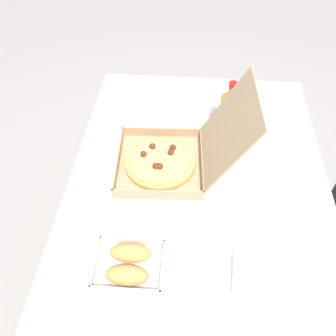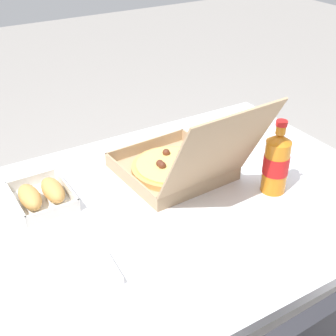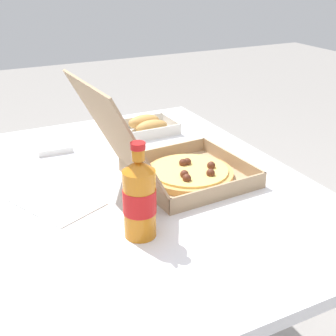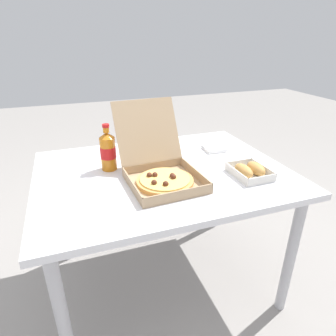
{
  "view_description": "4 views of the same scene",
  "coord_description": "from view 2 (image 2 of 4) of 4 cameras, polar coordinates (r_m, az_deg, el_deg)",
  "views": [
    {
      "loc": [
        0.77,
        -0.05,
        1.62
      ],
      "look_at": [
        -0.01,
        -0.11,
        0.73
      ],
      "focal_mm": 36.46,
      "sensor_mm": 36.0,
      "label": 1
    },
    {
      "loc": [
        0.61,
        0.9,
        1.47
      ],
      "look_at": [
        0.0,
        -0.1,
        0.75
      ],
      "focal_mm": 49.44,
      "sensor_mm": 36.0,
      "label": 2
    },
    {
      "loc": [
        -1.03,
        0.42,
        1.27
      ],
      "look_at": [
        0.03,
        -0.1,
        0.72
      ],
      "focal_mm": 47.9,
      "sensor_mm": 36.0,
      "label": 3
    },
    {
      "loc": [
        -0.39,
        -1.2,
        1.3
      ],
      "look_at": [
        -0.0,
        -0.09,
        0.75
      ],
      "focal_mm": 31.08,
      "sensor_mm": 36.0,
      "label": 4
    }
  ],
  "objects": [
    {
      "name": "dining_table",
      "position": [
        1.37,
        2.21,
        -6.26
      ],
      "size": [
        1.17,
        0.89,
        0.7
      ],
      "color": "white",
      "rests_on": "ground_plane"
    },
    {
      "name": "pizza_box_open",
      "position": [
        1.39,
        1.42,
        0.4
      ],
      "size": [
        0.33,
        0.46,
        0.32
      ],
      "color": "tan",
      "rests_on": "dining_table"
    },
    {
      "name": "bread_side_box",
      "position": [
        1.34,
        -15.3,
        -3.24
      ],
      "size": [
        0.15,
        0.19,
        0.06
      ],
      "color": "white",
      "rests_on": "dining_table"
    },
    {
      "name": "cola_bottle",
      "position": [
        1.34,
        13.2,
        0.69
      ],
      "size": [
        0.07,
        0.07,
        0.22
      ],
      "color": "orange",
      "rests_on": "dining_table"
    },
    {
      "name": "paper_menu",
      "position": [
        1.19,
        8.75,
        -8.92
      ],
      "size": [
        0.25,
        0.22,
        0.0
      ],
      "primitive_type": "cube",
      "rotation": [
        0.0,
        0.0,
        0.43
      ],
      "color": "white",
      "rests_on": "dining_table"
    },
    {
      "name": "napkin_pile",
      "position": [
        1.09,
        -9.32,
        -12.79
      ],
      "size": [
        0.12,
        0.12,
        0.02
      ],
      "primitive_type": "cube",
      "rotation": [
        0.0,
        0.0,
        -0.06
      ],
      "color": "white",
      "rests_on": "dining_table"
    }
  ]
}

